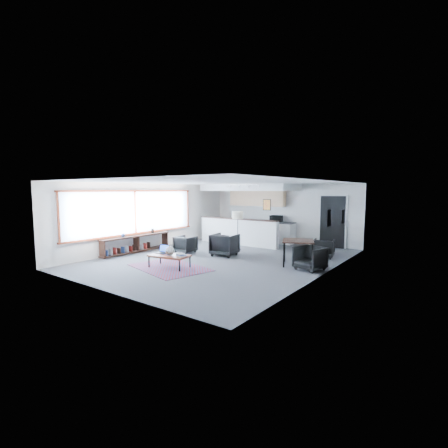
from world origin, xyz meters
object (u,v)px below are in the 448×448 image
Objects in this scene: dining_table at (298,242)px; microwave at (276,218)px; dining_chair_far at (324,249)px; ceramic_pot at (170,251)px; book_stack at (181,255)px; armchair_left at (186,244)px; floor_lamp at (238,217)px; coffee_table at (169,256)px; armchair_right at (225,244)px; laptop at (163,250)px; dining_chair_near at (310,259)px.

microwave reaches higher than dining_table.
dining_chair_far is 3.50m from microwave.
dining_chair_far is (3.14, 4.31, -0.23)m from ceramic_pot.
ceramic_pot is 0.37m from book_stack.
ceramic_pot is 2.47m from armchair_left.
floor_lamp is at bearing 91.41° from ceramic_pot.
armchair_left is (-1.23, 2.02, -0.02)m from coffee_table.
ceramic_pot is 0.32× the size of armchair_right.
armchair_left is 1.56m from armchair_right.
laptop is at bearing 37.46° from dining_chair_far.
armchair_left is at bearing -171.85° from dining_table.
dining_chair_near is (3.52, 2.24, -0.04)m from coffee_table.
armchair_left is 0.80× the size of armchair_right.
dining_table is 0.78m from dining_chair_near.
book_stack is 3.79m from dining_chair_near.
armchair_left is at bearing -163.26° from dining_chair_near.
dining_chair_near is (3.92, 2.12, -0.14)m from laptop.
armchair_right is 1.33× the size of dining_chair_near.
floor_lamp is 2.49m from microwave.
armchair_right is 0.70× the size of dining_table.
armchair_right is 2.73m from dining_table.
ceramic_pot reaches higher than dining_chair_far.
armchair_left is at bearing -119.65° from microwave.
armchair_left is 4.50m from microwave.
microwave is at bearing 75.16° from laptop.
ceramic_pot is 3.95m from dining_table.
armchair_right is at bearing -77.59° from floor_lamp.
floor_lamp is at bearing 76.51° from laptop.
dining_chair_far is at bearing 53.92° from ceramic_pot.
dining_table is 1.70m from dining_chair_far.
floor_lamp reaches higher than dining_table.
book_stack is 0.50× the size of armchair_left.
coffee_table is 0.43m from laptop.
ceramic_pot is 0.54× the size of microwave.
dining_chair_far is (3.23, 0.55, -1.01)m from floor_lamp.
floor_lamp reaches higher than dining_chair_far.
dining_table is (2.98, -1.08, -0.59)m from floor_lamp.
floor_lamp is at bearing 80.42° from coffee_table.
dining_chair_near is at bearing 22.72° from coffee_table.
ceramic_pot is 2.53m from armchair_right.
dining_table reaches higher than coffee_table.
armchair_left is 4.26m from dining_table.
dining_chair_near is (3.53, -1.47, -0.98)m from floor_lamp.
dining_chair_near reaches higher than book_stack.
laptop is 0.26× the size of floor_lamp.
dining_table is at bearing 158.63° from dining_chair_near.
laptop is at bearing 154.08° from coffee_table.
ceramic_pot is (0.48, -0.17, 0.07)m from laptop.
dining_table is 2.06× the size of dining_chair_far.
laptop is 0.82m from book_stack.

